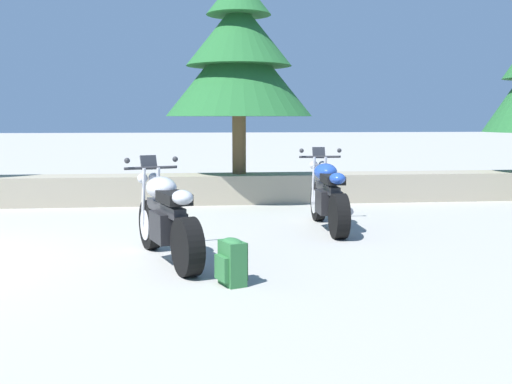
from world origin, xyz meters
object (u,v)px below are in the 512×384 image
Objects in this scene: motorcycle_silver_near_left at (166,219)px; rider_backpack at (232,261)px; motorcycle_blue_centre at (328,196)px; pine_tree_mid_left at (239,57)px.

motorcycle_silver_near_left is 4.25× the size of rider_backpack.
rider_backpack is (-1.62, -2.87, -0.24)m from motorcycle_blue_centre.
pine_tree_mid_left reaches higher than motorcycle_silver_near_left.
rider_backpack is at bearing -58.23° from motorcycle_silver_near_left.
motorcycle_silver_near_left is at bearing 121.77° from rider_backpack.
rider_backpack is (0.68, -1.09, -0.24)m from motorcycle_silver_near_left.
motorcycle_blue_centre is at bearing 37.69° from motorcycle_silver_near_left.
pine_tree_mid_left reaches higher than motorcycle_blue_centre.
motorcycle_silver_near_left reaches higher than rider_backpack.
motorcycle_silver_near_left is 0.53× the size of pine_tree_mid_left.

